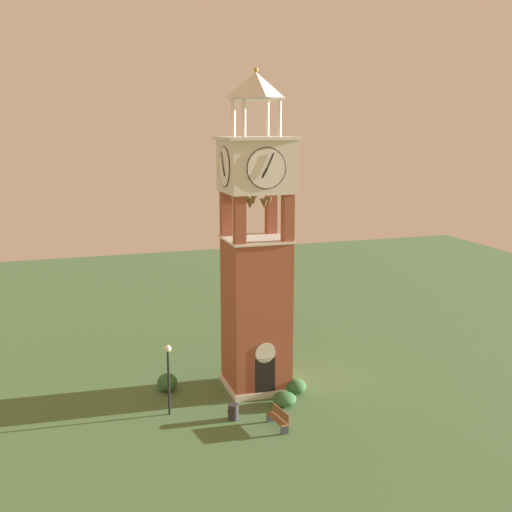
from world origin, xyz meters
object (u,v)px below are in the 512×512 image
at_px(park_bench, 279,418).
at_px(lamp_post, 168,366).
at_px(clock_tower, 256,263).
at_px(trash_bin, 233,412).

distance_m(park_bench, lamp_post, 6.03).
bearing_deg(clock_tower, lamp_post, -159.67).
height_order(lamp_post, trash_bin, lamp_post).
bearing_deg(lamp_post, park_bench, -32.61).
relative_size(park_bench, trash_bin, 2.06).
distance_m(lamp_post, trash_bin, 3.95).
height_order(clock_tower, lamp_post, clock_tower).
relative_size(lamp_post, trash_bin, 4.60).
height_order(clock_tower, park_bench, clock_tower).
bearing_deg(lamp_post, trash_bin, -27.74).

